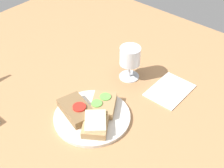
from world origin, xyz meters
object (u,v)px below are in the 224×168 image
Objects in this scene: plate at (92,117)px; sandwich_with_cucumber at (103,104)px; sandwich_with_tomato at (77,110)px; napkin at (170,90)px; wine_glass at (130,57)px; sandwich_with_cheese at (95,124)px.

sandwich_with_cucumber is at bearing -3.25° from plate.
plate is 5.07cm from sandwich_with_tomato.
sandwich_with_tomato is (-6.86, 4.51, 0.07)cm from sandwich_with_cucumber.
sandwich_with_cucumber is 0.79× the size of napkin.
napkin is at bearing -78.23° from wine_glass.
sandwich_with_cheese is 0.76× the size of napkin.
napkin is at bearing -28.58° from sandwich_with_tomato.
napkin is (25.45, -10.76, -0.32)cm from plate.
sandwich_with_cucumber is 1.01× the size of wine_glass.
wine_glass is (22.41, 3.80, 7.70)cm from plate.
sandwich_with_cucumber is at bearing 26.50° from sandwich_with_cheese.
sandwich_with_cucumber is 8.21cm from sandwich_with_tomato.
sandwich_with_tomato reaches higher than sandwich_with_cucumber.
napkin is at bearing -22.93° from plate.
sandwich_with_cheese is 29.00cm from napkin.
sandwich_with_cucumber is 23.29cm from napkin.
wine_glass reaches higher than sandwich_with_cheese.
sandwich_with_tomato is 1.16× the size of sandwich_with_cheese.
wine_glass reaches higher than napkin.
sandwich_with_cucumber reaches higher than plate.
napkin is (20.69, -10.49, -2.07)cm from sandwich_with_cucumber.
sandwich_with_cucumber is (4.76, -0.27, 1.75)cm from plate.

